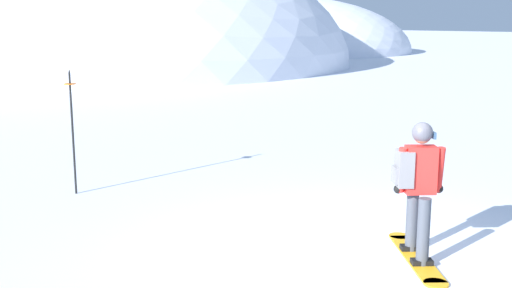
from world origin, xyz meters
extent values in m
plane|color=white|center=(0.00, 0.00, 0.00)|extent=(300.00, 300.00, 0.00)
ellipsoid|color=white|center=(9.79, 34.04, 0.00)|extent=(33.48, 30.13, 16.68)
ellipsoid|color=white|center=(30.39, 42.18, 0.00)|extent=(25.62, 23.06, 10.45)
cube|color=orange|center=(0.56, -0.32, 0.01)|extent=(1.08, 1.46, 0.02)
cylinder|color=orange|center=(0.98, 0.34, 0.01)|extent=(0.28, 0.28, 0.02)
cylinder|color=orange|center=(0.14, -0.98, 0.01)|extent=(0.28, 0.28, 0.02)
cube|color=black|center=(0.69, -0.12, 0.05)|extent=(0.29, 0.25, 0.06)
cube|color=black|center=(0.43, -0.52, 0.05)|extent=(0.29, 0.25, 0.06)
cylinder|color=#3D424C|center=(0.69, -0.12, 0.43)|extent=(0.15, 0.15, 0.82)
cylinder|color=#3D424C|center=(0.43, -0.52, 0.43)|extent=(0.15, 0.15, 0.82)
cube|color=red|center=(0.56, -0.32, 1.13)|extent=(0.42, 0.38, 0.58)
cylinder|color=red|center=(0.36, -0.20, 1.13)|extent=(0.18, 0.20, 0.57)
cylinder|color=red|center=(0.75, -0.44, 1.13)|extent=(0.18, 0.20, 0.57)
sphere|color=black|center=(0.37, -0.15, 0.88)|extent=(0.11, 0.11, 0.11)
sphere|color=black|center=(0.79, -0.42, 0.88)|extent=(0.11, 0.11, 0.11)
cube|color=slate|center=(0.39, -0.21, 1.15)|extent=(0.30, 0.33, 0.44)
cube|color=slate|center=(0.31, -0.16, 1.07)|extent=(0.16, 0.20, 0.20)
sphere|color=#9E7051|center=(0.56, -0.32, 1.56)|extent=(0.21, 0.21, 0.21)
sphere|color=#4C4C56|center=(0.56, -0.32, 1.59)|extent=(0.25, 0.25, 0.25)
cube|color=navy|center=(0.67, -0.39, 1.56)|extent=(0.12, 0.16, 0.08)
cylinder|color=black|center=(-1.91, 5.00, 1.03)|extent=(0.04, 0.04, 2.05)
cylinder|color=orange|center=(-1.91, 5.00, 1.87)|extent=(0.20, 0.20, 0.02)
cone|color=black|center=(-1.91, 5.00, 2.09)|extent=(0.04, 0.04, 0.08)
camera|label=1|loc=(-5.22, -5.18, 2.89)|focal=43.66mm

